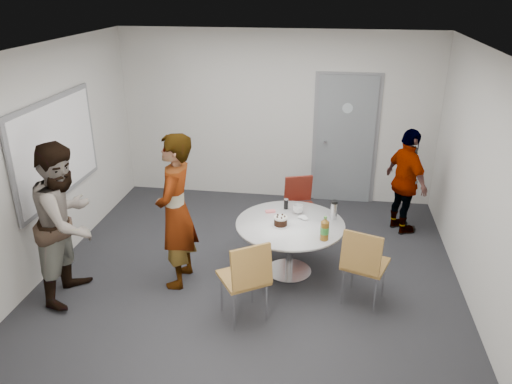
% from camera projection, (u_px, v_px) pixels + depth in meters
% --- Properties ---
extents(floor, '(5.00, 5.00, 0.00)m').
position_uv_depth(floor, '(252.00, 274.00, 6.17)').
color(floor, black).
rests_on(floor, ground).
extents(ceiling, '(5.00, 5.00, 0.00)m').
position_uv_depth(ceiling, '(251.00, 50.00, 5.11)').
color(ceiling, silver).
rests_on(ceiling, wall_back).
extents(wall_back, '(5.00, 0.00, 5.00)m').
position_uv_depth(wall_back, '(276.00, 117.00, 7.91)').
color(wall_back, beige).
rests_on(wall_back, floor).
extents(wall_left, '(0.00, 5.00, 5.00)m').
position_uv_depth(wall_left, '(46.00, 161.00, 5.99)').
color(wall_left, beige).
rests_on(wall_left, floor).
extents(wall_right, '(0.00, 5.00, 5.00)m').
position_uv_depth(wall_right, '(483.00, 185.00, 5.29)').
color(wall_right, beige).
rests_on(wall_right, floor).
extents(wall_front, '(5.00, 0.00, 5.00)m').
position_uv_depth(wall_front, '(192.00, 303.00, 3.37)').
color(wall_front, beige).
rests_on(wall_front, floor).
extents(door, '(1.02, 0.17, 2.12)m').
position_uv_depth(door, '(345.00, 140.00, 7.87)').
color(door, slate).
rests_on(door, wall_back).
extents(whiteboard, '(0.04, 1.90, 1.25)m').
position_uv_depth(whiteboard, '(56.00, 149.00, 6.13)').
color(whiteboard, gray).
rests_on(whiteboard, wall_left).
extents(table, '(1.31, 1.31, 0.97)m').
position_uv_depth(table, '(292.00, 230.00, 5.99)').
color(table, white).
rests_on(table, floor).
extents(chair_near_left, '(0.64, 0.66, 0.95)m').
position_uv_depth(chair_near_left, '(247.00, 274.00, 5.11)').
color(chair_near_left, olive).
rests_on(chair_near_left, floor).
extents(chair_near_right, '(0.57, 0.60, 0.94)m').
position_uv_depth(chair_near_right, '(363.00, 260.00, 5.38)').
color(chair_near_right, olive).
rests_on(chair_near_right, floor).
extents(chair_far, '(0.52, 0.55, 0.86)m').
position_uv_depth(chair_far, '(300.00, 201.00, 6.95)').
color(chair_far, maroon).
rests_on(chair_far, floor).
extents(person_main, '(0.44, 0.67, 1.85)m').
position_uv_depth(person_main, '(176.00, 212.00, 5.69)').
color(person_main, '#A5C6EA').
rests_on(person_main, floor).
extents(person_left, '(0.70, 0.89, 1.83)m').
position_uv_depth(person_left, '(67.00, 222.00, 5.47)').
color(person_left, white).
rests_on(person_left, floor).
extents(person_right, '(0.74, 0.96, 1.52)m').
position_uv_depth(person_right, '(406.00, 182.00, 6.96)').
color(person_right, black).
rests_on(person_right, floor).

